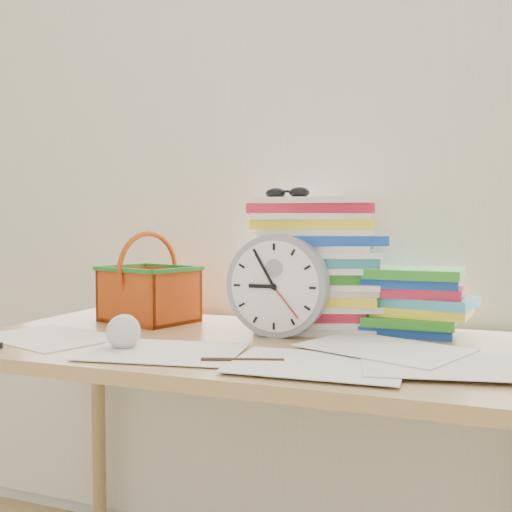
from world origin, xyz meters
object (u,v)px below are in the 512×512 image
at_px(desk, 250,372).
at_px(book_stack, 415,301).
at_px(basket, 149,278).
at_px(clock, 278,285).
at_px(paper_stack, 313,264).

xyz_separation_m(desk, book_stack, (0.36, 0.24, 0.16)).
bearing_deg(basket, desk, -6.38).
relative_size(clock, book_stack, 0.91).
relative_size(desk, clock, 5.51).
bearing_deg(basket, paper_stack, 24.82).
height_order(desk, book_stack, book_stack).
height_order(desk, basket, basket).
bearing_deg(clock, paper_stack, 70.48).
distance_m(desk, clock, 0.22).
relative_size(desk, basket, 5.50).
bearing_deg(book_stack, paper_stack, -177.42).
height_order(desk, paper_stack, paper_stack).
height_order(paper_stack, book_stack, paper_stack).
distance_m(desk, basket, 0.46).
bearing_deg(basket, clock, 5.77).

